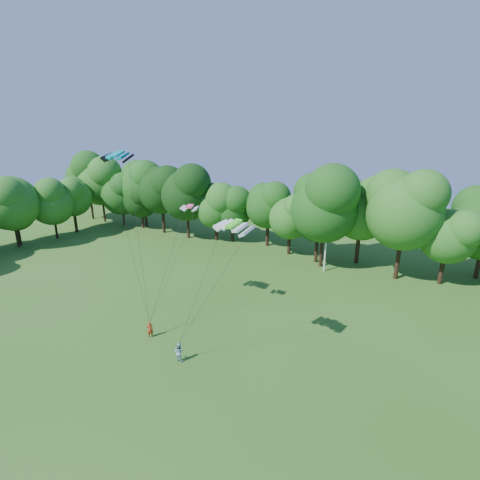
% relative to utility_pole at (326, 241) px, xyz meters
% --- Properties ---
extents(ground, '(160.00, 160.00, 0.00)m').
position_rel_utility_pole_xyz_m(ground, '(-3.58, -31.79, -4.28)').
color(ground, '#285316').
rests_on(ground, ground).
extents(utility_pole, '(1.63, 0.50, 8.33)m').
position_rel_utility_pole_xyz_m(utility_pole, '(0.00, 0.00, 0.00)').
color(utility_pole, silver).
rests_on(utility_pole, ground).
extents(kite_flyer_left, '(0.68, 0.60, 1.57)m').
position_rel_utility_pole_xyz_m(kite_flyer_left, '(-10.66, -22.83, -3.49)').
color(kite_flyer_left, '#A83015').
rests_on(kite_flyer_left, ground).
extents(kite_flyer_right, '(0.84, 0.66, 1.69)m').
position_rel_utility_pole_xyz_m(kite_flyer_right, '(-6.13, -24.61, -3.43)').
color(kite_flyer_right, '#9FBEDD').
rests_on(kite_flyer_right, ground).
extents(kite_teal, '(2.93, 1.37, 0.57)m').
position_rel_utility_pole_xyz_m(kite_teal, '(-14.47, -20.79, 12.24)').
color(kite_teal, '#058D96').
rests_on(kite_teal, ground).
extents(kite_green, '(3.33, 2.10, 0.50)m').
position_rel_utility_pole_xyz_m(kite_green, '(-1.97, -22.49, 7.76)').
color(kite_green, '#41E822').
rests_on(kite_green, ground).
extents(kite_pink, '(1.83, 1.13, 0.27)m').
position_rel_utility_pole_xyz_m(kite_pink, '(-9.02, -17.85, 7.41)').
color(kite_pink, '#F64478').
rests_on(kite_pink, ground).
extents(tree_back_west, '(9.27, 9.27, 13.48)m').
position_rel_utility_pole_xyz_m(tree_back_west, '(-35.37, 6.46, 4.14)').
color(tree_back_west, '#392116').
rests_on(tree_back_west, ground).
extents(tree_back_center, '(7.58, 7.58, 11.02)m').
position_rel_utility_pole_xyz_m(tree_back_center, '(-1.90, 2.79, 2.61)').
color(tree_back_center, '#342314').
rests_on(tree_back_center, ground).
extents(tree_flank_west, '(6.86, 6.86, 9.97)m').
position_rel_utility_pole_xyz_m(tree_flank_west, '(-46.65, -10.97, 1.95)').
color(tree_flank_west, black).
rests_on(tree_flank_west, ground).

